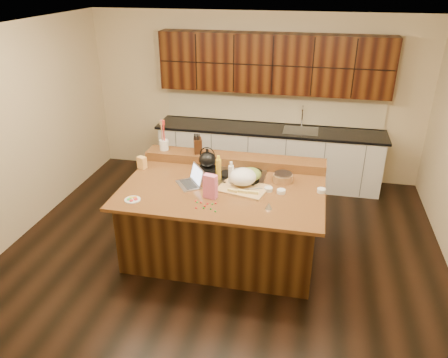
# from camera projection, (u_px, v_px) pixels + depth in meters

# --- Properties ---
(room) EXTENTS (5.52, 5.02, 2.72)m
(room) POSITION_uv_depth(u_px,v_px,m) (223.00, 154.00, 5.03)
(room) COLOR black
(room) RESTS_ON ground
(island) EXTENTS (2.40, 1.60, 0.92)m
(island) POSITION_uv_depth(u_px,v_px,m) (223.00, 220.00, 5.42)
(island) COLOR black
(island) RESTS_ON ground
(back_ledge) EXTENTS (2.40, 0.30, 0.12)m
(back_ledge) POSITION_uv_depth(u_px,v_px,m) (234.00, 160.00, 5.81)
(back_ledge) COLOR black
(back_ledge) RESTS_ON island
(cooktop) EXTENTS (0.92, 0.52, 0.05)m
(cooktop) POSITION_uv_depth(u_px,v_px,m) (228.00, 175.00, 5.47)
(cooktop) COLOR gray
(cooktop) RESTS_ON island
(back_counter) EXTENTS (3.70, 0.66, 2.40)m
(back_counter) POSITION_uv_depth(u_px,v_px,m) (270.00, 125.00, 7.09)
(back_counter) COLOR silver
(back_counter) RESTS_ON ground
(kettle) EXTENTS (0.28, 0.28, 0.20)m
(kettle) POSITION_uv_depth(u_px,v_px,m) (207.00, 160.00, 5.59)
(kettle) COLOR black
(kettle) RESTS_ON cooktop
(green_bowl) EXTENTS (0.32, 0.32, 0.15)m
(green_bowl) POSITION_uv_depth(u_px,v_px,m) (250.00, 174.00, 5.26)
(green_bowl) COLOR olive
(green_bowl) RESTS_ON cooktop
(laptop) EXTENTS (0.40, 0.42, 0.23)m
(laptop) POSITION_uv_depth(u_px,v_px,m) (192.00, 180.00, 5.25)
(laptop) COLOR #B7B7BC
(laptop) RESTS_ON island
(oil_bottle) EXTENTS (0.08, 0.08, 0.27)m
(oil_bottle) POSITION_uv_depth(u_px,v_px,m) (218.00, 170.00, 5.34)
(oil_bottle) COLOR gold
(oil_bottle) RESTS_ON island
(vinegar_bottle) EXTENTS (0.07, 0.07, 0.25)m
(vinegar_bottle) POSITION_uv_depth(u_px,v_px,m) (231.00, 175.00, 5.22)
(vinegar_bottle) COLOR silver
(vinegar_bottle) RESTS_ON island
(wooden_tray) EXTENTS (0.63, 0.52, 0.23)m
(wooden_tray) POSITION_uv_depth(u_px,v_px,m) (243.00, 179.00, 5.17)
(wooden_tray) COLOR tan
(wooden_tray) RESTS_ON island
(ramekin_a) EXTENTS (0.11, 0.11, 0.04)m
(ramekin_a) POSITION_uv_depth(u_px,v_px,m) (321.00, 190.00, 5.08)
(ramekin_a) COLOR white
(ramekin_a) RESTS_ON island
(ramekin_b) EXTENTS (0.12, 0.12, 0.04)m
(ramekin_b) POSITION_uv_depth(u_px,v_px,m) (281.00, 191.00, 5.06)
(ramekin_b) COLOR white
(ramekin_b) RESTS_ON island
(ramekin_c) EXTENTS (0.12, 0.12, 0.04)m
(ramekin_c) POSITION_uv_depth(u_px,v_px,m) (268.00, 189.00, 5.11)
(ramekin_c) COLOR white
(ramekin_c) RESTS_ON island
(strainer_bowl) EXTENTS (0.29, 0.29, 0.09)m
(strainer_bowl) POSITION_uv_depth(u_px,v_px,m) (283.00, 178.00, 5.33)
(strainer_bowl) COLOR #996B3F
(strainer_bowl) RESTS_ON island
(kitchen_timer) EXTENTS (0.09, 0.09, 0.07)m
(kitchen_timer) POSITION_uv_depth(u_px,v_px,m) (269.00, 206.00, 4.73)
(kitchen_timer) COLOR silver
(kitchen_timer) RESTS_ON island
(pink_bag) EXTENTS (0.17, 0.11, 0.28)m
(pink_bag) POSITION_uv_depth(u_px,v_px,m) (210.00, 186.00, 4.91)
(pink_bag) COLOR pink
(pink_bag) RESTS_ON island
(candy_plate) EXTENTS (0.18, 0.18, 0.01)m
(candy_plate) POSITION_uv_depth(u_px,v_px,m) (132.00, 200.00, 4.91)
(candy_plate) COLOR white
(candy_plate) RESTS_ON island
(package_box) EXTENTS (0.13, 0.11, 0.16)m
(package_box) POSITION_uv_depth(u_px,v_px,m) (142.00, 163.00, 5.67)
(package_box) COLOR #F2B155
(package_box) RESTS_ON island
(utensil_crock) EXTENTS (0.16, 0.16, 0.14)m
(utensil_crock) POSITION_uv_depth(u_px,v_px,m) (164.00, 145.00, 5.94)
(utensil_crock) COLOR white
(utensil_crock) RESTS_ON back_ledge
(knife_block) EXTENTS (0.15, 0.19, 0.20)m
(knife_block) POSITION_uv_depth(u_px,v_px,m) (198.00, 146.00, 5.83)
(knife_block) COLOR black
(knife_block) RESTS_ON back_ledge
(gumdrop_0) EXTENTS (0.02, 0.02, 0.02)m
(gumdrop_0) POSITION_uv_depth(u_px,v_px,m) (205.00, 206.00, 4.78)
(gumdrop_0) COLOR red
(gumdrop_0) RESTS_ON island
(gumdrop_1) EXTENTS (0.02, 0.02, 0.02)m
(gumdrop_1) POSITION_uv_depth(u_px,v_px,m) (215.00, 211.00, 4.67)
(gumdrop_1) COLOR #198C26
(gumdrop_1) RESTS_ON island
(gumdrop_2) EXTENTS (0.02, 0.02, 0.02)m
(gumdrop_2) POSITION_uv_depth(u_px,v_px,m) (196.00, 201.00, 4.88)
(gumdrop_2) COLOR red
(gumdrop_2) RESTS_ON island
(gumdrop_3) EXTENTS (0.02, 0.02, 0.02)m
(gumdrop_3) POSITION_uv_depth(u_px,v_px,m) (211.00, 209.00, 4.72)
(gumdrop_3) COLOR #198C26
(gumdrop_3) RESTS_ON island
(gumdrop_4) EXTENTS (0.02, 0.02, 0.02)m
(gumdrop_4) POSITION_uv_depth(u_px,v_px,m) (201.00, 203.00, 4.85)
(gumdrop_4) COLOR red
(gumdrop_4) RESTS_ON island
(gumdrop_5) EXTENTS (0.02, 0.02, 0.02)m
(gumdrop_5) POSITION_uv_depth(u_px,v_px,m) (197.00, 202.00, 4.85)
(gumdrop_5) COLOR #198C26
(gumdrop_5) RESTS_ON island
(gumdrop_6) EXTENTS (0.02, 0.02, 0.02)m
(gumdrop_6) POSITION_uv_depth(u_px,v_px,m) (216.00, 203.00, 4.83)
(gumdrop_6) COLOR red
(gumdrop_6) RESTS_ON island
(gumdrop_7) EXTENTS (0.02, 0.02, 0.02)m
(gumdrop_7) POSITION_uv_depth(u_px,v_px,m) (212.00, 204.00, 4.82)
(gumdrop_7) COLOR #198C26
(gumdrop_7) RESTS_ON island
(gumdrop_8) EXTENTS (0.02, 0.02, 0.02)m
(gumdrop_8) POSITION_uv_depth(u_px,v_px,m) (208.00, 204.00, 4.82)
(gumdrop_8) COLOR red
(gumdrop_8) RESTS_ON island
(gumdrop_9) EXTENTS (0.02, 0.02, 0.02)m
(gumdrop_9) POSITION_uv_depth(u_px,v_px,m) (204.00, 208.00, 4.74)
(gumdrop_9) COLOR #198C26
(gumdrop_9) RESTS_ON island
(gumdrop_10) EXTENTS (0.02, 0.02, 0.02)m
(gumdrop_10) POSITION_uv_depth(u_px,v_px,m) (196.00, 208.00, 4.74)
(gumdrop_10) COLOR red
(gumdrop_10) RESTS_ON island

